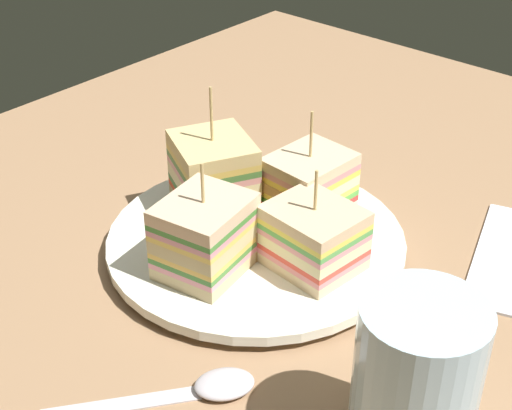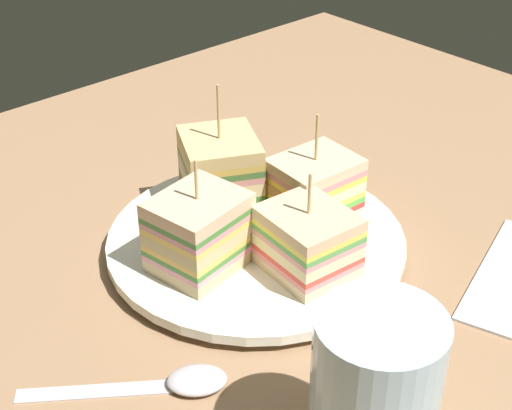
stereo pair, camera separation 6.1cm
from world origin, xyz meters
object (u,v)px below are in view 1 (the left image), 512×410
sandwich_wedge_3 (311,239)px  spoon (203,388)px  sandwich_wedge_0 (309,185)px  drinking_glass (414,393)px  sandwich_wedge_2 (204,235)px  sandwich_wedge_1 (214,175)px  chip_pile (249,223)px  plate (256,242)px

sandwich_wedge_3 → spoon: (13.82, 2.04, -3.61)cm
sandwich_wedge_0 → drinking_glass: (14.89, 19.21, 0.46)cm
sandwich_wedge_2 → spoon: (8.33, 7.92, -4.09)cm
sandwich_wedge_1 → sandwich_wedge_0: bearing=62.6°
sandwich_wedge_3 → chip_pile: (-0.48, -6.65, -1.76)cm
plate → chip_pile: bearing=-104.5°
spoon → drinking_glass: drinking_glass is taller
sandwich_wedge_0 → sandwich_wedge_1: (4.66, -6.53, 0.51)cm
sandwich_wedge_2 → spoon: sandwich_wedge_2 is taller
chip_pile → spoon: size_ratio=0.59×
chip_pile → spoon: (14.30, 8.69, -1.86)cm
sandwich_wedge_0 → sandwich_wedge_2: 11.46cm
sandwich_wedge_0 → sandwich_wedge_1: bearing=-50.6°
sandwich_wedge_3 → chip_pile: 6.90cm
sandwich_wedge_0 → drinking_glass: same height
chip_pile → sandwich_wedge_3: bearing=85.8°
plate → sandwich_wedge_0: (-5.67, 0.89, 3.28)cm
sandwich_wedge_0 → chip_pile: 6.04cm
sandwich_wedge_0 → sandwich_wedge_2: (11.41, -1.04, 0.31)cm
sandwich_wedge_1 → sandwich_wedge_2: 8.71cm
sandwich_wedge_1 → drinking_glass: sandwich_wedge_1 is taller
plate → sandwich_wedge_1: 6.87cm
chip_pile → spoon: chip_pile is taller
plate → drinking_glass: bearing=65.3°
plate → spoon: plate is taller
sandwich_wedge_1 → sandwich_wedge_3: sandwich_wedge_1 is taller
sandwich_wedge_3 → spoon: sandwich_wedge_3 is taller
plate → sandwich_wedge_1: size_ratio=2.18×
sandwich_wedge_2 → drinking_glass: 20.55cm
sandwich_wedge_1 → sandwich_wedge_3: size_ratio=1.33×
sandwich_wedge_2 → chip_pile: sandwich_wedge_2 is taller
spoon → sandwich_wedge_3: bearing=45.2°
sandwich_wedge_0 → spoon: 21.24cm
spoon → chip_pile: bearing=68.1°
drinking_glass → sandwich_wedge_0: bearing=-127.8°
sandwich_wedge_2 → sandwich_wedge_3: sandwich_wedge_2 is taller
sandwich_wedge_0 → chip_pile: (5.43, -1.81, -1.93)cm
plate → chip_pile: (-0.24, -0.92, 1.35)cm
sandwich_wedge_1 → spoon: 20.64cm
sandwich_wedge_0 → plate: bearing=-5.0°
chip_pile → spoon: bearing=31.3°
sandwich_wedge_0 → sandwich_wedge_1: sandwich_wedge_1 is taller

